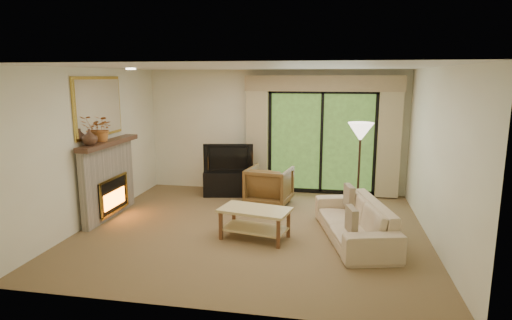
% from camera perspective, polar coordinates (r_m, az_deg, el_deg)
% --- Properties ---
extents(floor, '(5.50, 5.50, 0.00)m').
position_cam_1_polar(floor, '(7.08, -0.45, -9.23)').
color(floor, brown).
rests_on(floor, ground).
extents(ceiling, '(5.50, 5.50, 0.00)m').
position_cam_1_polar(ceiling, '(6.64, -0.48, 12.30)').
color(ceiling, silver).
rests_on(ceiling, ground).
extents(wall_back, '(5.00, 0.00, 5.00)m').
position_cam_1_polar(wall_back, '(9.18, 2.51, 3.82)').
color(wall_back, '#F0E7C5').
rests_on(wall_back, ground).
extents(wall_front, '(5.00, 0.00, 5.00)m').
position_cam_1_polar(wall_front, '(4.37, -6.74, -4.37)').
color(wall_front, '#F0E7C5').
rests_on(wall_front, ground).
extents(wall_left, '(0.00, 5.00, 5.00)m').
position_cam_1_polar(wall_left, '(7.74, -20.88, 1.75)').
color(wall_left, '#F0E7C5').
rests_on(wall_left, ground).
extents(wall_right, '(0.00, 5.00, 5.00)m').
position_cam_1_polar(wall_right, '(6.79, 22.98, 0.36)').
color(wall_right, '#F0E7C5').
rests_on(wall_right, ground).
extents(fireplace, '(0.24, 1.70, 1.37)m').
position_cam_1_polar(fireplace, '(7.97, -19.09, -2.40)').
color(fireplace, gray).
rests_on(fireplace, floor).
extents(mirror, '(0.07, 1.45, 1.02)m').
position_cam_1_polar(mirror, '(7.83, -20.23, 6.68)').
color(mirror, gold).
rests_on(mirror, wall_left).
extents(sliding_door, '(2.26, 0.10, 2.16)m').
position_cam_1_polar(sliding_door, '(9.08, 8.73, 2.34)').
color(sliding_door, black).
rests_on(sliding_door, floor).
extents(curtain_left, '(0.45, 0.18, 2.35)m').
position_cam_1_polar(curtain_left, '(9.09, 0.18, 3.13)').
color(curtain_left, tan).
rests_on(curtain_left, floor).
extents(curtain_right, '(0.45, 0.18, 2.35)m').
position_cam_1_polar(curtain_right, '(9.01, 17.34, 2.55)').
color(curtain_right, tan).
rests_on(curtain_right, floor).
extents(cornice, '(3.20, 0.24, 0.32)m').
position_cam_1_polar(cornice, '(8.88, 8.94, 10.06)').
color(cornice, '#9E8560').
rests_on(cornice, wall_back).
extents(media_console, '(1.10, 0.64, 0.52)m').
position_cam_1_polar(media_console, '(9.01, -3.62, -3.07)').
color(media_console, black).
rests_on(media_console, floor).
extents(tv, '(1.03, 0.31, 0.59)m').
position_cam_1_polar(tv, '(8.89, -3.67, 0.39)').
color(tv, black).
rests_on(tv, media_console).
extents(armchair, '(0.92, 0.94, 0.75)m').
position_cam_1_polar(armchair, '(8.31, 1.77, -3.45)').
color(armchair, brown).
rests_on(armchair, floor).
extents(sofa, '(1.27, 2.19, 0.60)m').
position_cam_1_polar(sofa, '(6.75, 12.97, -7.86)').
color(sofa, '#C8AE89').
rests_on(sofa, floor).
extents(pillow_near, '(0.18, 0.37, 0.35)m').
position_cam_1_polar(pillow_near, '(6.12, 12.62, -7.80)').
color(pillow_near, '#513228').
rests_on(pillow_near, sofa).
extents(pillow_far, '(0.18, 0.39, 0.37)m').
position_cam_1_polar(pillow_far, '(7.25, 12.31, -4.76)').
color(pillow_far, '#513228').
rests_on(pillow_far, sofa).
extents(coffee_table, '(1.15, 0.78, 0.48)m').
position_cam_1_polar(coffee_table, '(6.64, -0.15, -8.46)').
color(coffee_table, '#D4B877').
rests_on(coffee_table, floor).
extents(floor_lamp, '(0.50, 0.50, 1.68)m').
position_cam_1_polar(floor_lamp, '(7.75, 13.55, -1.30)').
color(floor_lamp, white).
rests_on(floor_lamp, floor).
extents(vase, '(0.27, 0.27, 0.26)m').
position_cam_1_polar(vase, '(7.38, -21.32, 2.87)').
color(vase, '#492E20').
rests_on(vase, fireplace).
extents(branches, '(0.42, 0.37, 0.44)m').
position_cam_1_polar(branches, '(7.71, -19.81, 3.95)').
color(branches, '#BB6E31').
rests_on(branches, fireplace).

